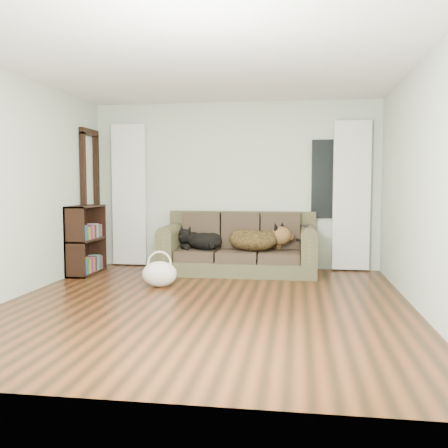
# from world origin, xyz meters

# --- Properties ---
(floor) EXTENTS (5.00, 5.00, 0.00)m
(floor) POSITION_xyz_m (0.00, 0.00, 0.00)
(floor) COLOR black
(floor) RESTS_ON ground
(ceiling) EXTENTS (5.00, 5.00, 0.00)m
(ceiling) POSITION_xyz_m (0.00, 0.00, 2.60)
(ceiling) COLOR white
(ceiling) RESTS_ON ground
(wall_back) EXTENTS (4.50, 0.04, 2.60)m
(wall_back) POSITION_xyz_m (0.00, 2.50, 1.30)
(wall_back) COLOR #B0BEAB
(wall_back) RESTS_ON ground
(wall_left) EXTENTS (0.04, 5.00, 2.60)m
(wall_left) POSITION_xyz_m (-2.25, 0.00, 1.30)
(wall_left) COLOR #B0BEAB
(wall_left) RESTS_ON ground
(wall_right) EXTENTS (0.04, 5.00, 2.60)m
(wall_right) POSITION_xyz_m (2.25, 0.00, 1.30)
(wall_right) COLOR #B0BEAB
(wall_right) RESTS_ON ground
(curtain_left) EXTENTS (0.55, 0.08, 2.25)m
(curtain_left) POSITION_xyz_m (-1.70, 2.42, 1.15)
(curtain_left) COLOR white
(curtain_left) RESTS_ON ground
(curtain_right) EXTENTS (0.55, 0.08, 2.25)m
(curtain_right) POSITION_xyz_m (1.80, 2.42, 1.15)
(curtain_right) COLOR white
(curtain_right) RESTS_ON ground
(window_pane) EXTENTS (0.50, 0.03, 1.20)m
(window_pane) POSITION_xyz_m (1.45, 2.47, 1.40)
(window_pane) COLOR black
(window_pane) RESTS_ON wall_back
(door_casing) EXTENTS (0.07, 0.60, 2.10)m
(door_casing) POSITION_xyz_m (-2.20, 2.05, 1.05)
(door_casing) COLOR black
(door_casing) RESTS_ON ground
(sofa) EXTENTS (2.28, 0.98, 0.93)m
(sofa) POSITION_xyz_m (0.13, 1.97, 0.45)
(sofa) COLOR #4A4930
(sofa) RESTS_ON floor
(dog_black_lab) EXTENTS (0.74, 0.70, 0.26)m
(dog_black_lab) POSITION_xyz_m (-0.42, 1.96, 0.48)
(dog_black_lab) COLOR black
(dog_black_lab) RESTS_ON sofa
(dog_shepherd) EXTENTS (0.89, 0.74, 0.34)m
(dog_shepherd) POSITION_xyz_m (0.40, 1.92, 0.49)
(dog_shepherd) COLOR black
(dog_shepherd) RESTS_ON sofa
(tv_remote) EXTENTS (0.13, 0.20, 0.02)m
(tv_remote) POSITION_xyz_m (1.11, 1.87, 0.73)
(tv_remote) COLOR black
(tv_remote) RESTS_ON sofa
(tote_bag) EXTENTS (0.51, 0.43, 0.33)m
(tote_bag) POSITION_xyz_m (-0.76, 0.84, 0.16)
(tote_bag) COLOR beige
(tote_bag) RESTS_ON floor
(bookshelf) EXTENTS (0.36, 0.83, 1.01)m
(bookshelf) POSITION_xyz_m (-2.09, 1.60, 0.50)
(bookshelf) COLOR black
(bookshelf) RESTS_ON floor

